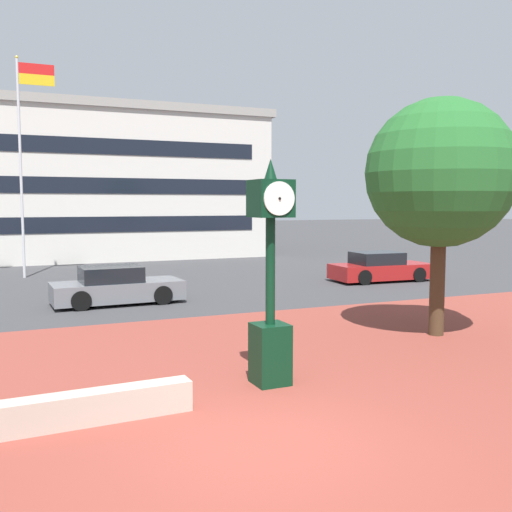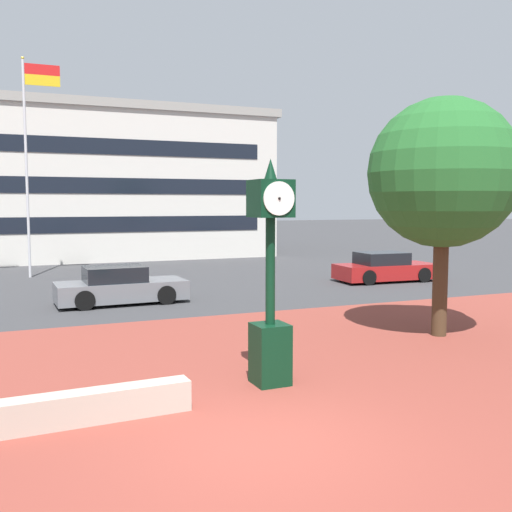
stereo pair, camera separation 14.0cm
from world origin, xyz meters
name	(u,v)px [view 1 (the left image)]	position (x,y,z in m)	size (l,w,h in m)	color
ground_plane	(261,442)	(0.00, 0.00, 0.00)	(200.00, 200.00, 0.00)	#38383A
plaza_brick_paving	(205,389)	(0.00, 2.57, 0.00)	(44.00, 13.13, 0.01)	brown
planter_wall	(90,407)	(-2.14, 1.69, 0.25)	(3.20, 0.40, 0.50)	#ADA393
street_clock	(270,284)	(1.24, 2.40, 1.89)	(0.70, 0.80, 4.20)	black
plaza_tree	(443,177)	(7.08, 4.55, 4.06)	(4.05, 3.77, 6.04)	#42301E
car_street_mid	(116,287)	(0.07, 12.41, 0.57)	(4.36, 1.98, 1.28)	slate
car_street_far	(380,268)	(11.71, 13.75, 0.57)	(4.46, 2.08, 1.28)	maroon
flagpole_secondary	(24,150)	(-2.46, 21.10, 5.80)	(1.64, 0.14, 9.93)	silver
civic_building	(39,184)	(-1.25, 34.04, 4.67)	(27.60, 15.52, 9.31)	beige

